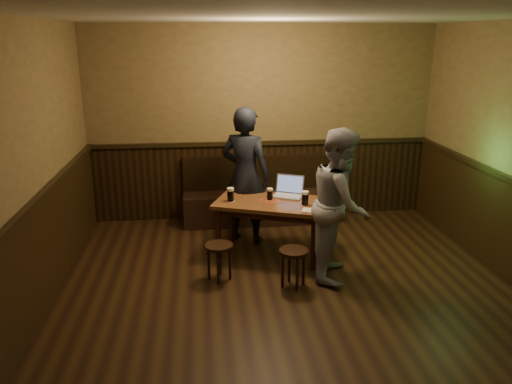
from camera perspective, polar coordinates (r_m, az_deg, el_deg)
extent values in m
cube|color=black|center=(5.00, 4.87, -14.44)|extent=(5.00, 6.00, 0.02)
cube|color=beige|center=(4.26, 5.89, 19.86)|extent=(5.00, 6.00, 0.02)
cube|color=olive|center=(7.33, 0.65, 7.78)|extent=(5.00, 0.02, 2.80)
cube|color=olive|center=(4.64, -26.71, 0.22)|extent=(0.02, 6.00, 2.80)
cube|color=black|center=(7.49, 0.66, 1.31)|extent=(4.98, 0.04, 1.10)
cube|color=black|center=(4.92, -25.04, -9.27)|extent=(0.04, 5.98, 1.10)
cube|color=black|center=(7.32, 0.70, 5.61)|extent=(4.98, 0.06, 0.06)
cube|color=black|center=(4.69, -25.59, -2.90)|extent=(0.06, 5.98, 0.06)
cube|color=black|center=(7.32, 0.40, -1.73)|extent=(2.20, 0.50, 0.45)
cube|color=black|center=(7.37, 0.23, 2.27)|extent=(2.20, 0.10, 0.50)
cube|color=brown|center=(6.08, 1.68, -1.25)|extent=(1.49, 1.17, 0.05)
cube|color=black|center=(6.11, 1.68, -1.87)|extent=(1.35, 1.02, 0.07)
cube|color=maroon|center=(6.07, 1.68, -1.02)|extent=(0.32, 0.32, 0.00)
cylinder|color=black|center=(6.09, -4.34, -4.81)|extent=(0.07, 0.07, 0.66)
cylinder|color=black|center=(6.62, -2.67, -2.92)|extent=(0.07, 0.07, 0.66)
cylinder|color=black|center=(5.84, 6.57, -5.88)|extent=(0.07, 0.07, 0.66)
cylinder|color=black|center=(6.39, 7.36, -3.81)|extent=(0.07, 0.07, 0.66)
cylinder|color=black|center=(5.56, -4.27, -6.19)|extent=(0.35, 0.35, 0.04)
cylinder|color=black|center=(5.63, -3.01, -8.09)|extent=(0.03, 0.03, 0.40)
cylinder|color=black|center=(5.75, -4.12, -7.56)|extent=(0.03, 0.03, 0.40)
cylinder|color=black|center=(5.65, -5.44, -8.05)|extent=(0.03, 0.03, 0.40)
cylinder|color=black|center=(5.53, -4.33, -8.60)|extent=(0.03, 0.03, 0.40)
cylinder|color=black|center=(5.41, 4.32, -6.78)|extent=(0.37, 0.37, 0.04)
cylinder|color=black|center=(5.54, 5.46, -8.57)|extent=(0.03, 0.03, 0.41)
cylinder|color=black|center=(5.60, 3.83, -8.22)|extent=(0.03, 0.03, 0.41)
cylinder|color=black|center=(5.46, 3.06, -8.91)|extent=(0.03, 0.03, 0.41)
cylinder|color=black|center=(5.39, 4.73, -9.28)|extent=(0.03, 0.03, 0.41)
cylinder|color=#A83114|center=(6.07, -2.92, -1.06)|extent=(0.11, 0.11, 0.00)
cylinder|color=silver|center=(6.07, -2.92, -1.03)|extent=(0.09, 0.09, 0.00)
cylinder|color=black|center=(6.05, -2.93, -0.41)|extent=(0.08, 0.08, 0.13)
cylinder|color=beige|center=(6.02, -2.94, 0.34)|extent=(0.09, 0.09, 0.03)
cylinder|color=#A83114|center=(6.11, 1.58, -0.90)|extent=(0.10, 0.10, 0.00)
cylinder|color=silver|center=(6.11, 1.58, -0.87)|extent=(0.08, 0.08, 0.00)
cylinder|color=black|center=(6.09, 1.59, -0.34)|extent=(0.07, 0.07, 0.12)
cylinder|color=beige|center=(6.07, 1.59, 0.31)|extent=(0.07, 0.07, 0.03)
cylinder|color=#A83114|center=(5.95, 5.60, -1.49)|extent=(0.11, 0.11, 0.00)
cylinder|color=silver|center=(5.95, 5.60, -1.46)|extent=(0.10, 0.10, 0.00)
cylinder|color=black|center=(5.93, 5.62, -0.82)|extent=(0.08, 0.08, 0.14)
cylinder|color=beige|center=(5.91, 5.65, -0.05)|extent=(0.09, 0.09, 0.03)
cube|color=silver|center=(6.24, 3.60, -0.47)|extent=(0.43, 0.38, 0.02)
cube|color=#B2B2B7|center=(6.24, 3.61, -0.38)|extent=(0.38, 0.31, 0.00)
cube|color=silver|center=(6.32, 3.92, 0.95)|extent=(0.35, 0.22, 0.23)
cube|color=#556A9D|center=(6.31, 3.89, 0.93)|extent=(0.32, 0.19, 0.20)
cube|color=silver|center=(5.79, 6.38, -2.08)|extent=(0.26, 0.21, 0.00)
imported|color=black|center=(6.45, -1.21, 1.88)|extent=(0.78, 0.69, 1.80)
imported|color=gray|center=(5.58, 9.63, -1.38)|extent=(0.88, 0.99, 1.70)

